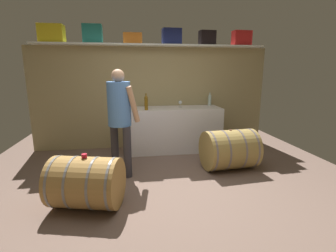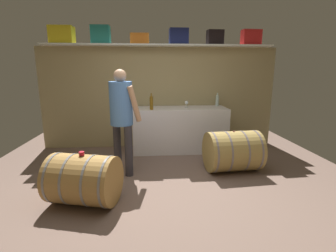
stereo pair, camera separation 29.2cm
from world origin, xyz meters
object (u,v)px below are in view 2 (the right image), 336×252
wine_barrel_far (233,151)px  toolcase_black (215,38)px  toolcase_orange (140,39)px  wine_barrel_near (84,179)px  toolcase_red (251,38)px  work_cabinet (180,129)px  wine_bottle_clear (217,100)px  toolcase_yellow (62,35)px  toolcase_teal (101,35)px  wine_glass (186,103)px  toolcase_navy (179,37)px  wine_bottle_amber (151,102)px  winemaker_pouring (122,111)px  tasting_cup (82,153)px

wine_barrel_far → toolcase_black: bearing=86.0°
toolcase_orange → wine_barrel_near: (-0.66, -2.28, -1.93)m
toolcase_red → work_cabinet: 2.37m
toolcase_orange → wine_barrel_near: 3.06m
wine_barrel_far → wine_bottle_clear: bearing=81.9°
toolcase_orange → toolcase_yellow: bearing=-178.7°
toolcase_teal → wine_glass: toolcase_teal is taller
toolcase_orange → wine_glass: 1.57m
toolcase_navy → wine_bottle_amber: 1.45m
toolcase_orange → wine_barrel_near: bearing=-104.9°
toolcase_black → toolcase_red: 0.75m
wine_barrel_near → winemaker_pouring: 1.22m
wine_barrel_far → winemaker_pouring: (-1.79, 0.03, 0.68)m
toolcase_yellow → wine_barrel_far: 3.86m
wine_glass → tasting_cup: 2.64m
toolcase_navy → toolcase_black: size_ratio=1.16×
wine_barrel_far → toolcase_orange: bearing=133.1°
work_cabinet → wine_barrel_near: 2.50m
toolcase_black → work_cabinet: toolcase_black is taller
work_cabinet → tasting_cup: work_cabinet is taller
wine_bottle_clear → wine_barrel_near: bearing=-135.0°
wine_glass → wine_barrel_far: bearing=-63.0°
toolcase_orange → tasting_cup: bearing=-104.8°
toolcase_teal → toolcase_navy: (1.53, 0.00, -0.02)m
work_cabinet → tasting_cup: (-1.45, -2.04, 0.21)m
winemaker_pouring → toolcase_navy: bearing=100.5°
toolcase_navy → wine_glass: toolcase_navy is taller
toolcase_teal → toolcase_red: (3.02, 0.00, -0.02)m
toolcase_red → toolcase_yellow: bearing=176.3°
toolcase_navy → wine_barrel_near: bearing=-123.0°
toolcase_navy → wine_barrel_far: toolcase_navy is taller
wine_bottle_clear → wine_glass: (-0.69, -0.18, -0.03)m
wine_glass → winemaker_pouring: 1.66m
toolcase_black → wine_bottle_amber: 1.86m
toolcase_orange → wine_bottle_amber: toolcase_orange is taller
toolcase_orange → wine_barrel_far: size_ratio=0.40×
work_cabinet → wine_bottle_amber: (-0.58, -0.22, 0.59)m
wine_bottle_amber → winemaker_pouring: bearing=-117.5°
toolcase_black → winemaker_pouring: (-1.77, -1.36, -1.27)m
toolcase_red → winemaker_pouring: toolcase_red is taller
toolcase_black → toolcase_red: toolcase_red is taller
wine_bottle_amber → wine_bottle_clear: size_ratio=1.15×
toolcase_orange → wine_bottle_clear: (1.61, -0.01, -1.22)m
wine_bottle_clear → toolcase_orange: bearing=179.6°
toolcase_black → tasting_cup: toolcase_black is taller
work_cabinet → wine_glass: wine_glass is taller
toolcase_orange → wine_bottle_amber: 1.30m
wine_glass → winemaker_pouring: (-1.18, -1.16, 0.03)m
winemaker_pouring → wine_barrel_near: bearing=-65.6°
toolcase_black → wine_glass: toolcase_black is taller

